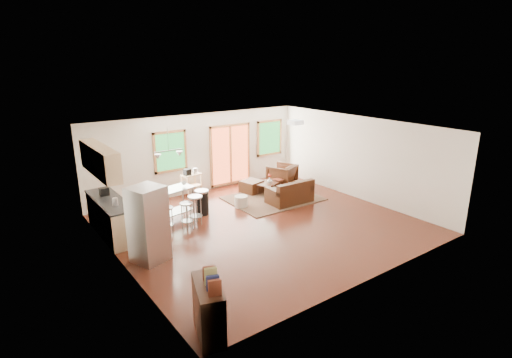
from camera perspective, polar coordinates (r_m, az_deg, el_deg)
floor at (r=10.77m, az=0.94°, el=-6.55°), size 7.50×7.00×0.02m
ceiling at (r=10.03m, az=1.01°, el=7.34°), size 7.50×7.00×0.02m
back_wall at (r=13.21m, az=-8.21°, el=3.65°), size 7.50×0.02×2.60m
left_wall at (r=8.72m, az=-19.26°, el=-3.99°), size 0.02×7.00×2.60m
right_wall at (r=12.86m, az=14.52°, el=2.94°), size 0.02×7.00×2.60m
front_wall at (r=7.96m, az=16.38°, el=-5.69°), size 7.50×0.02×2.60m
window_left at (r=12.70m, az=-12.13°, el=3.85°), size 1.10×0.05×1.30m
french_doors at (r=13.79m, az=-3.67°, el=3.49°), size 1.60×0.05×2.10m
window_right at (r=14.67m, az=1.94°, el=5.91°), size 1.10×0.05×1.30m
rug at (r=12.69m, az=2.47°, el=-2.79°), size 2.80×2.18×0.03m
loveseat at (r=12.28m, az=4.92°, el=-2.15°), size 1.38×0.80×0.73m
coffee_table at (r=13.15m, az=1.87°, el=-0.68°), size 1.05×0.83×0.37m
armchair at (r=13.80m, az=3.74°, el=0.64°), size 1.08×1.05×0.87m
ottoman at (r=13.22m, az=-0.66°, el=-1.09°), size 0.74×0.74×0.41m
pouf at (r=11.95m, az=-2.14°, el=-3.23°), size 0.52×0.52×0.34m
vase at (r=12.90m, az=1.96°, el=-0.12°), size 0.20×0.21×0.31m
book at (r=13.18m, az=2.86°, el=0.42°), size 0.23×0.03×0.31m
cabinets at (r=10.46m, az=-20.42°, el=-2.86°), size 0.64×2.24×2.30m
refrigerator at (r=8.94m, az=-15.11°, el=-6.25°), size 0.85×0.84×1.69m
island at (r=10.98m, az=-12.39°, el=-2.95°), size 1.51×0.85×0.90m
cup at (r=11.09m, az=-10.25°, el=-0.51°), size 0.15×0.13×0.12m
bar_stool_a at (r=10.35m, az=-12.61°, el=-4.86°), size 0.40×0.40×0.69m
bar_stool_b at (r=10.46m, az=-9.88°, el=-4.31°), size 0.41×0.41×0.72m
bar_stool_c at (r=10.67m, az=-8.67°, el=-3.46°), size 0.41×0.41×0.80m
trash_can at (r=11.43m, az=-7.72°, el=-3.30°), size 0.44×0.44×0.72m
kitchen_cart at (r=12.87m, az=-9.28°, el=0.24°), size 0.69×0.52×0.94m
bookshelf at (r=6.69m, az=-6.78°, el=-17.86°), size 0.69×1.06×1.16m
ceiling_flush at (r=11.50m, az=5.64°, el=8.06°), size 0.35×0.35×0.12m
pendant_light at (r=10.51m, az=-12.34°, el=3.42°), size 0.80×0.18×0.79m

